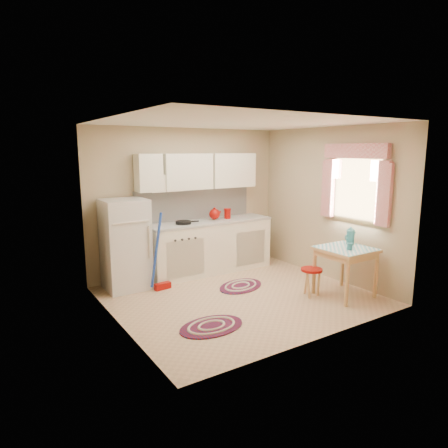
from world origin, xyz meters
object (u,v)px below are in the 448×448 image
Objects in this scene: base_cabinets at (210,247)px; table at (345,272)px; stool at (311,282)px; fridge at (125,245)px.

base_cabinets is 2.36m from table.
table reaches higher than stool.
table is at bearing -29.90° from stool.
base_cabinets is at bearing 108.90° from stool.
stool is at bearing -71.10° from base_cabinets.
base_cabinets reaches higher than stool.
base_cabinets is at bearing 1.87° from fridge.
table is at bearing -38.31° from fridge.
stool is at bearing -39.78° from fridge.
base_cabinets is (1.53, 0.05, -0.26)m from fridge.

